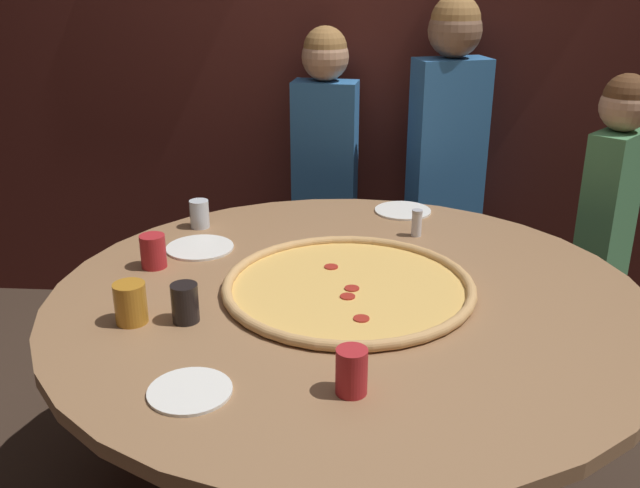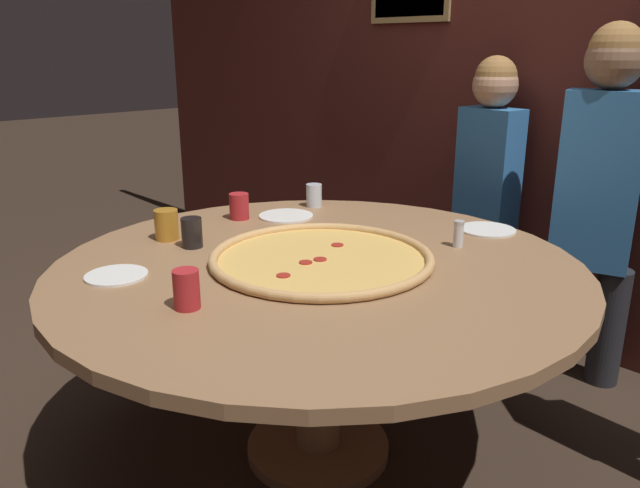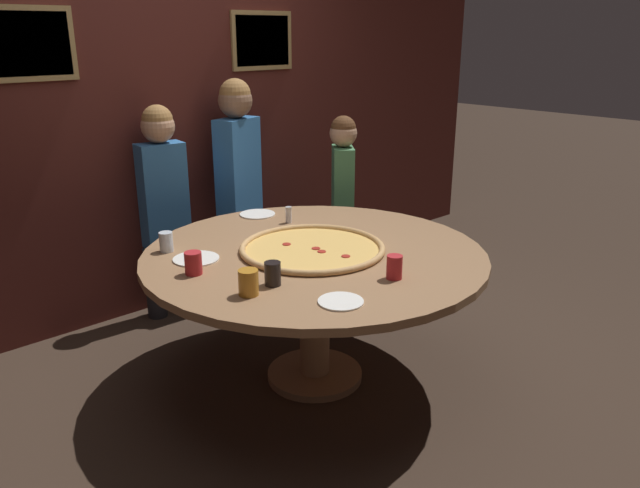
{
  "view_description": "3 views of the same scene",
  "coord_description": "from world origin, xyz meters",
  "px_view_note": "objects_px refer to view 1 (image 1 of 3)",
  "views": [
    {
      "loc": [
        0.05,
        -1.9,
        1.66
      ],
      "look_at": [
        -0.09,
        0.02,
        0.88
      ],
      "focal_mm": 40.0,
      "sensor_mm": 36.0,
      "label": 1
    },
    {
      "loc": [
        1.42,
        -1.36,
        1.43
      ],
      "look_at": [
        0.02,
        -0.01,
        0.81
      ],
      "focal_mm": 35.0,
      "sensor_mm": 36.0,
      "label": 2
    },
    {
      "loc": [
        -2.02,
        -2.26,
        1.82
      ],
      "look_at": [
        0.03,
        -0.01,
        0.78
      ],
      "focal_mm": 35.0,
      "sensor_mm": 36.0,
      "label": 3
    }
  ],
  "objects_px": {
    "drink_cup_far_right": "(199,214)",
    "drink_cup_near_left": "(153,251)",
    "drink_cup_centre_back": "(131,303)",
    "drink_cup_near_right": "(352,371)",
    "white_plate_far_back": "(200,248)",
    "white_plate_right_side": "(190,391)",
    "giant_pizza": "(349,286)",
    "white_plate_left_side": "(403,211)",
    "diner_side_right": "(325,161)",
    "diner_far_right": "(447,150)",
    "diner_centre_back": "(608,215)",
    "drink_cup_by_shaker": "(185,303)",
    "dining_table": "(348,326)",
    "condiment_shaker": "(417,223)"
  },
  "relations": [
    {
      "from": "drink_cup_by_shaker",
      "to": "white_plate_left_side",
      "type": "distance_m",
      "value": 1.14
    },
    {
      "from": "drink_cup_far_right",
      "to": "diner_side_right",
      "type": "relative_size",
      "value": 0.07
    },
    {
      "from": "giant_pizza",
      "to": "condiment_shaker",
      "type": "height_order",
      "value": "condiment_shaker"
    },
    {
      "from": "white_plate_right_side",
      "to": "diner_side_right",
      "type": "relative_size",
      "value": 0.14
    },
    {
      "from": "dining_table",
      "to": "white_plate_far_back",
      "type": "distance_m",
      "value": 0.61
    },
    {
      "from": "drink_cup_near_left",
      "to": "white_plate_right_side",
      "type": "distance_m",
      "value": 0.75
    },
    {
      "from": "white_plate_right_side",
      "to": "white_plate_far_back",
      "type": "xyz_separation_m",
      "value": [
        -0.17,
        0.86,
        0.0
      ]
    },
    {
      "from": "drink_cup_near_right",
      "to": "diner_side_right",
      "type": "xyz_separation_m",
      "value": [
        -0.17,
        1.8,
        -0.01
      ]
    },
    {
      "from": "drink_cup_by_shaker",
      "to": "diner_far_right",
      "type": "xyz_separation_m",
      "value": [
        0.83,
        1.43,
        0.07
      ]
    },
    {
      "from": "drink_cup_near_left",
      "to": "diner_side_right",
      "type": "xyz_separation_m",
      "value": [
        0.48,
        1.13,
        -0.0
      ]
    },
    {
      "from": "drink_cup_by_shaker",
      "to": "drink_cup_centre_back",
      "type": "bearing_deg",
      "value": -173.53
    },
    {
      "from": "drink_cup_by_shaker",
      "to": "diner_side_right",
      "type": "xyz_separation_m",
      "value": [
        0.29,
        1.49,
        -0.0
      ]
    },
    {
      "from": "dining_table",
      "to": "drink_cup_near_right",
      "type": "xyz_separation_m",
      "value": [
        0.02,
        -0.52,
        0.17
      ]
    },
    {
      "from": "drink_cup_near_left",
      "to": "drink_cup_centre_back",
      "type": "bearing_deg",
      "value": -82.89
    },
    {
      "from": "drink_cup_far_right",
      "to": "drink_cup_near_left",
      "type": "bearing_deg",
      "value": -99.96
    },
    {
      "from": "drink_cup_near_left",
      "to": "white_plate_far_back",
      "type": "distance_m",
      "value": 0.2
    },
    {
      "from": "drink_cup_near_left",
      "to": "diner_side_right",
      "type": "height_order",
      "value": "diner_side_right"
    },
    {
      "from": "drink_cup_near_right",
      "to": "drink_cup_by_shaker",
      "type": "height_order",
      "value": "drink_cup_near_right"
    },
    {
      "from": "drink_cup_far_right",
      "to": "diner_far_right",
      "type": "relative_size",
      "value": 0.07
    },
    {
      "from": "drink_cup_near_right",
      "to": "white_plate_left_side",
      "type": "height_order",
      "value": "drink_cup_near_right"
    },
    {
      "from": "diner_side_right",
      "to": "diner_far_right",
      "type": "xyz_separation_m",
      "value": [
        0.55,
        -0.05,
        0.08
      ]
    },
    {
      "from": "drink_cup_centre_back",
      "to": "diner_far_right",
      "type": "distance_m",
      "value": 1.75
    },
    {
      "from": "giant_pizza",
      "to": "diner_far_right",
      "type": "relative_size",
      "value": 0.5
    },
    {
      "from": "drink_cup_near_right",
      "to": "diner_far_right",
      "type": "height_order",
      "value": "diner_far_right"
    },
    {
      "from": "giant_pizza",
      "to": "white_plate_right_side",
      "type": "distance_m",
      "value": 0.66
    },
    {
      "from": "drink_cup_near_left",
      "to": "drink_cup_far_right",
      "type": "relative_size",
      "value": 1.05
    },
    {
      "from": "drink_cup_centre_back",
      "to": "white_plate_far_back",
      "type": "bearing_deg",
      "value": 83.07
    },
    {
      "from": "diner_centre_back",
      "to": "drink_cup_near_right",
      "type": "bearing_deg",
      "value": 3.13
    },
    {
      "from": "white_plate_far_back",
      "to": "drink_cup_near_left",
      "type": "bearing_deg",
      "value": -124.51
    },
    {
      "from": "white_plate_right_side",
      "to": "diner_side_right",
      "type": "bearing_deg",
      "value": 83.99
    },
    {
      "from": "drink_cup_by_shaker",
      "to": "diner_side_right",
      "type": "relative_size",
      "value": 0.08
    },
    {
      "from": "diner_centre_back",
      "to": "dining_table",
      "type": "bearing_deg",
      "value": -11.55
    },
    {
      "from": "drink_cup_near_right",
      "to": "drink_cup_far_right",
      "type": "distance_m",
      "value": 1.19
    },
    {
      "from": "drink_cup_centre_back",
      "to": "drink_cup_near_right",
      "type": "bearing_deg",
      "value": -26.23
    },
    {
      "from": "drink_cup_centre_back",
      "to": "white_plate_right_side",
      "type": "xyz_separation_m",
      "value": [
        0.24,
        -0.32,
        -0.05
      ]
    },
    {
      "from": "white_plate_far_back",
      "to": "diner_centre_back",
      "type": "relative_size",
      "value": 0.18
    },
    {
      "from": "dining_table",
      "to": "giant_pizza",
      "type": "height_order",
      "value": "giant_pizza"
    },
    {
      "from": "giant_pizza",
      "to": "white_plate_left_side",
      "type": "distance_m",
      "value": 0.75
    },
    {
      "from": "drink_cup_near_left",
      "to": "drink_cup_far_right",
      "type": "bearing_deg",
      "value": 80.04
    },
    {
      "from": "drink_cup_far_right",
      "to": "white_plate_right_side",
      "type": "height_order",
      "value": "drink_cup_far_right"
    },
    {
      "from": "drink_cup_centre_back",
      "to": "white_plate_right_side",
      "type": "bearing_deg",
      "value": -53.81
    },
    {
      "from": "drink_cup_near_left",
      "to": "drink_cup_far_right",
      "type": "distance_m",
      "value": 0.37
    },
    {
      "from": "white_plate_right_side",
      "to": "white_plate_far_back",
      "type": "height_order",
      "value": "same"
    },
    {
      "from": "drink_cup_far_right",
      "to": "white_plate_far_back",
      "type": "height_order",
      "value": "drink_cup_far_right"
    },
    {
      "from": "giant_pizza",
      "to": "diner_far_right",
      "type": "bearing_deg",
      "value": 71.91
    },
    {
      "from": "drink_cup_near_left",
      "to": "white_plate_left_side",
      "type": "distance_m",
      "value": 1.01
    },
    {
      "from": "condiment_shaker",
      "to": "diner_centre_back",
      "type": "relative_size",
      "value": 0.08
    },
    {
      "from": "dining_table",
      "to": "white_plate_left_side",
      "type": "relative_size",
      "value": 8.1
    },
    {
      "from": "dining_table",
      "to": "drink_cup_by_shaker",
      "type": "xyz_separation_m",
      "value": [
        -0.44,
        -0.21,
        0.17
      ]
    },
    {
      "from": "diner_side_right",
      "to": "diner_far_right",
      "type": "relative_size",
      "value": 0.91
    }
  ]
}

